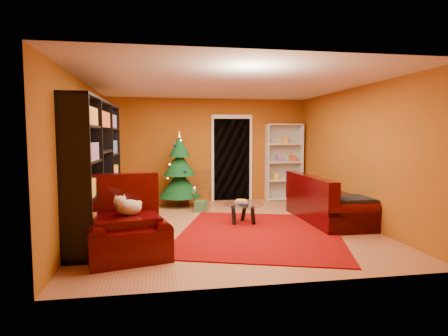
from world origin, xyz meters
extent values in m
cube|color=#9D5937|center=(0.00, 0.00, -0.03)|extent=(5.00, 5.50, 0.05)
cube|color=silver|center=(0.00, 0.00, 2.62)|extent=(5.00, 5.50, 0.05)
cube|color=#974E12|center=(0.00, 2.77, 1.30)|extent=(5.00, 0.05, 2.60)
cube|color=#974E12|center=(-2.52, 0.00, 1.30)|extent=(0.05, 5.50, 2.60)
cube|color=#974E12|center=(2.52, 0.00, 1.30)|extent=(0.05, 5.50, 2.60)
cube|color=#760603|center=(0.45, -0.62, 0.01)|extent=(3.49, 3.78, 0.02)
cube|color=teal|center=(-1.52, 1.88, 0.17)|extent=(0.37, 0.37, 0.34)
cube|color=#2B6537|center=(-0.34, 1.43, 0.12)|extent=(0.31, 0.31, 0.24)
cube|color=maroon|center=(-0.64, 2.40, 0.11)|extent=(0.25, 0.25, 0.23)
camera|label=1|loc=(-1.21, -6.70, 1.69)|focal=30.00mm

